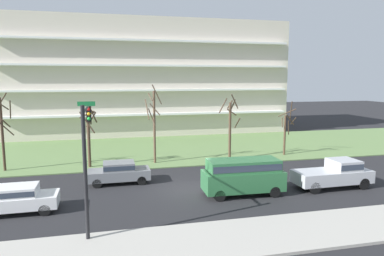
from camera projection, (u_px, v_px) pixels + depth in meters
The scene contains 14 objects.
ground at pixel (189, 189), 24.34m from camera, with size 160.00×160.00×0.00m, color #232326.
sidewalk_curb_near at pixel (227, 239), 16.62m from camera, with size 80.00×4.00×0.15m, color #ADA89E.
grass_lawn_strip at pixel (160, 149), 37.82m from camera, with size 80.00×16.00×0.08m, color #66844C.
apartment_building at pixel (144, 78), 50.84m from camera, with size 38.01×14.19×15.19m.
tree_far_left at pixel (3, 131), 28.46m from camera, with size 1.45×1.91×6.42m.
tree_left at pixel (89, 133), 29.74m from camera, with size 1.49×1.51×5.07m.
tree_center at pixel (154, 123), 31.05m from camera, with size 1.43×1.34×7.04m.
tree_right at pixel (230, 126), 32.57m from camera, with size 1.87×1.85×6.15m.
tree_far_right at pixel (286, 130), 34.60m from camera, with size 1.66×2.22×5.39m.
pickup_silver_near_left at pixel (335, 173), 24.56m from camera, with size 5.43×2.09×1.95m.
van_green_center_left at pixel (243, 174), 22.94m from camera, with size 5.25×2.14×2.36m.
sedan_gray_center_right at pixel (119, 172), 25.57m from camera, with size 4.41×1.82×1.57m.
sedan_white_near_right at pixel (17, 198), 19.91m from camera, with size 4.43×1.86×1.57m.
traffic_signal_mast at pixel (87, 142), 17.69m from camera, with size 0.90×5.51×6.38m.
Camera 1 is at (-5.24, -22.92, 7.56)m, focal length 33.14 mm.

